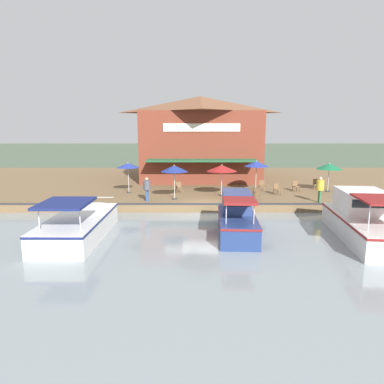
{
  "coord_description": "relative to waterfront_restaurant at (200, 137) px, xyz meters",
  "views": [
    {
      "loc": [
        22.19,
        -0.66,
        5.61
      ],
      "look_at": [
        -1.0,
        -0.61,
        1.3
      ],
      "focal_mm": 32.0,
      "sensor_mm": 36.0,
      "label": 1
    }
  ],
  "objects": [
    {
      "name": "waterfront_restaurant",
      "position": [
        0.0,
        0.0,
        0.0
      ],
      "size": [
        12.03,
        11.8,
        8.2
      ],
      "color": "brown",
      "rests_on": "quay_deck"
    },
    {
      "name": "patio_umbrella_far_corner",
      "position": [
        8.81,
        -5.85,
        -1.99
      ],
      "size": [
        1.73,
        1.73,
        2.41
      ],
      "color": "#B7B7B7",
      "rests_on": "quay_deck"
    },
    {
      "name": "cafe_chair_facing_river",
      "position": [
        8.73,
        -1.91,
        -3.69
      ],
      "size": [
        0.53,
        0.53,
        0.85
      ],
      "color": "brown",
      "rests_on": "quay_deck"
    },
    {
      "name": "patio_umbrella_by_entrance",
      "position": [
        8.26,
        4.28,
        -1.92
      ],
      "size": [
        1.93,
        1.93,
        2.5
      ],
      "color": "#B7B7B7",
      "rests_on": "quay_deck"
    },
    {
      "name": "quay_edge_fender",
      "position": [
        13.14,
        -0.25,
        -4.11
      ],
      "size": [
        0.2,
        50.4,
        0.1
      ],
      "primitive_type": "cube",
      "color": "#2D2D33",
      "rests_on": "quay_deck"
    },
    {
      "name": "cafe_chair_beside_entrance",
      "position": [
        7.16,
        9.56,
        -3.69
      ],
      "size": [
        0.45,
        0.45,
        0.85
      ],
      "color": "brown",
      "rests_on": "quay_deck"
    },
    {
      "name": "cafe_chair_far_corner_seat",
      "position": [
        7.88,
        4.87,
        -3.69
      ],
      "size": [
        0.46,
        0.46,
        0.85
      ],
      "color": "brown",
      "rests_on": "quay_deck"
    },
    {
      "name": "cafe_chair_back_row_seat",
      "position": [
        8.2,
        7.54,
        -3.69
      ],
      "size": [
        0.55,
        0.55,
        0.85
      ],
      "color": "brown",
      "rests_on": "quay_deck"
    },
    {
      "name": "tree_downstream_bank",
      "position": [
        -4.44,
        3.99,
        0.67
      ],
      "size": [
        3.87,
        3.68,
        6.8
      ],
      "color": "brown",
      "rests_on": "quay_deck"
    },
    {
      "name": "motorboat_second_along",
      "position": [
        17.58,
        1.52,
        -3.86
      ],
      "size": [
        5.91,
        2.18,
        2.2
      ],
      "color": "navy",
      "rests_on": "river_water"
    },
    {
      "name": "person_mid_patio",
      "position": [
        12.43,
        7.9,
        -3.04
      ],
      "size": [
        0.5,
        0.5,
        1.78
      ],
      "color": "#337547",
      "rests_on": "quay_deck"
    },
    {
      "name": "cafe_chair_under_first_umbrella",
      "position": [
        9.59,
        5.66,
        -3.69
      ],
      "size": [
        0.58,
        0.58,
        0.85
      ],
      "color": "brown",
      "rests_on": "quay_deck"
    },
    {
      "name": "motorboat_nearest_quay",
      "position": [
        18.03,
        8.12,
        -3.84
      ],
      "size": [
        8.34,
        3.64,
        2.44
      ],
      "color": "silver",
      "rests_on": "river_water"
    },
    {
      "name": "motorboat_mid_row",
      "position": [
        17.75,
        -6.72,
        -4.06
      ],
      "size": [
        7.74,
        2.68,
        2.2
      ],
      "color": "white",
      "rests_on": "river_water"
    },
    {
      "name": "cafe_chair_mid_patio",
      "position": [
        11.78,
        3.69,
        -3.69
      ],
      "size": [
        0.6,
        0.6,
        0.85
      ],
      "color": "brown",
      "rests_on": "quay_deck"
    },
    {
      "name": "patio_umbrella_near_quay_edge",
      "position": [
        10.03,
        1.37,
        -2.06
      ],
      "size": [
        2.26,
        2.26,
        2.37
      ],
      "color": "#B7B7B7",
      "rests_on": "quay_deck"
    },
    {
      "name": "quay_deck",
      "position": [
        2.24,
        -0.25,
        -4.46
      ],
      "size": [
        22.0,
        56.0,
        0.6
      ],
      "primitive_type": "cube",
      "color": "brown",
      "rests_on": "ground"
    },
    {
      "name": "person_at_quay_edge",
      "position": [
        11.98,
        -4.0,
        -3.11
      ],
      "size": [
        0.48,
        0.48,
        1.68
      ],
      "color": "#2D5193",
      "rests_on": "quay_deck"
    },
    {
      "name": "mooring_post",
      "position": [
        12.89,
        3.3,
        -3.74
      ],
      "size": [
        0.22,
        0.22,
        0.83
      ],
      "color": "#473323",
      "rests_on": "quay_deck"
    },
    {
      "name": "ground_plane",
      "position": [
        13.24,
        -0.25,
        -4.76
      ],
      "size": [
        220.0,
        220.0,
        0.0
      ],
      "primitive_type": "plane",
      "color": "#4C5B47"
    },
    {
      "name": "patio_umbrella_mid_patio_left",
      "position": [
        8.28,
        10.11,
        -2.12
      ],
      "size": [
        2.03,
        2.03,
        2.32
      ],
      "color": "#B7B7B7",
      "rests_on": "quay_deck"
    },
    {
      "name": "patio_umbrella_back_row",
      "position": [
        11.32,
        -2.12,
        -1.94
      ],
      "size": [
        1.94,
        1.94,
        2.49
      ],
      "color": "#B7B7B7",
      "rests_on": "quay_deck"
    }
  ]
}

